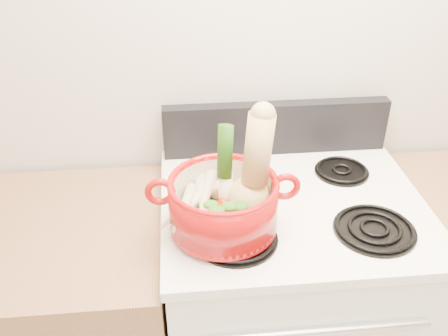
{
  "coord_description": "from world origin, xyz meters",
  "views": [
    {
      "loc": [
        -0.32,
        0.22,
        1.82
      ],
      "look_at": [
        -0.22,
        1.26,
        1.16
      ],
      "focal_mm": 40.0,
      "sensor_mm": 36.0,
      "label": 1
    }
  ],
  "objects": [
    {
      "name": "parsnip_3",
      "position": [
        -0.33,
        1.28,
        1.03
      ],
      "size": [
        0.09,
        0.18,
        0.05
      ],
      "primitive_type": "cone",
      "rotation": [
        1.66,
        0.0,
        -0.35
      ],
      "color": "beige",
      "rests_on": "dutch_oven"
    },
    {
      "name": "dutch_oven",
      "position": [
        -0.22,
        1.28,
        1.04
      ],
      "size": [
        0.3,
        0.3,
        0.14
      ],
      "primitive_type": "cylinder",
      "rotation": [
        0.0,
        0.0,
        -0.03
      ],
      "color": "#9C0A0A",
      "rests_on": "burner_front_left"
    },
    {
      "name": "leek",
      "position": [
        -0.21,
        1.31,
        1.13
      ],
      "size": [
        0.06,
        0.09,
        0.27
      ],
      "primitive_type": "cylinder",
      "rotation": [
        -0.15,
        0.0,
        -0.3
      ],
      "color": "silver",
      "rests_on": "dutch_oven"
    },
    {
      "name": "control_backsplash",
      "position": [
        0.0,
        1.7,
        1.04
      ],
      "size": [
        0.76,
        0.05,
        0.18
      ],
      "primitive_type": "cube",
      "color": "black",
      "rests_on": "cooktop"
    },
    {
      "name": "carrot_2",
      "position": [
        -0.22,
        1.26,
        1.03
      ],
      "size": [
        0.05,
        0.17,
        0.05
      ],
      "primitive_type": "cone",
      "rotation": [
        1.66,
        0.0,
        0.08
      ],
      "color": "#D0570A",
      "rests_on": "dutch_oven"
    },
    {
      "name": "parsnip_2",
      "position": [
        -0.27,
        1.32,
        1.04
      ],
      "size": [
        0.05,
        0.22,
        0.06
      ],
      "primitive_type": "cone",
      "rotation": [
        1.66,
        0.0,
        0.01
      ],
      "color": "beige",
      "rests_on": "dutch_oven"
    },
    {
      "name": "burner_front_left",
      "position": [
        -0.19,
        1.24,
        0.96
      ],
      "size": [
        0.22,
        0.22,
        0.02
      ],
      "primitive_type": "cylinder",
      "color": "black",
      "rests_on": "cooktop"
    },
    {
      "name": "burner_back_right",
      "position": [
        0.19,
        1.54,
        0.96
      ],
      "size": [
        0.17,
        0.17,
        0.02
      ],
      "primitive_type": "cylinder",
      "color": "black",
      "rests_on": "cooktop"
    },
    {
      "name": "carrot_1",
      "position": [
        -0.25,
        1.25,
        1.02
      ],
      "size": [
        0.06,
        0.14,
        0.04
      ],
      "primitive_type": "cone",
      "rotation": [
        1.66,
        0.0,
        -0.21
      ],
      "color": "#C74809",
      "rests_on": "dutch_oven"
    },
    {
      "name": "carrot_3",
      "position": [
        -0.23,
        1.21,
        1.03
      ],
      "size": [
        0.07,
        0.12,
        0.04
      ],
      "primitive_type": "cone",
      "rotation": [
        1.66,
        0.0,
        -0.38
      ],
      "color": "#DA410A",
      "rests_on": "dutch_oven"
    },
    {
      "name": "pot_handle_right",
      "position": [
        -0.06,
        1.28,
        1.09
      ],
      "size": [
        0.08,
        0.02,
        0.08
      ],
      "primitive_type": "torus",
      "rotation": [
        1.57,
        0.0,
        -0.03
      ],
      "color": "#9C0A0A",
      "rests_on": "dutch_oven"
    },
    {
      "name": "burner_front_right",
      "position": [
        0.19,
        1.24,
        0.96
      ],
      "size": [
        0.22,
        0.22,
        0.02
      ],
      "primitive_type": "cylinder",
      "color": "black",
      "rests_on": "cooktop"
    },
    {
      "name": "parsnip_4",
      "position": [
        -0.26,
        1.32,
        1.04
      ],
      "size": [
        0.09,
        0.22,
        0.06
      ],
      "primitive_type": "cone",
      "rotation": [
        1.66,
        0.0,
        -0.25
      ],
      "color": "beige",
      "rests_on": "dutch_oven"
    },
    {
      "name": "stove_body",
      "position": [
        0.0,
        1.4,
        0.46
      ],
      "size": [
        0.76,
        0.65,
        0.92
      ],
      "primitive_type": "cube",
      "color": "white",
      "rests_on": "floor"
    },
    {
      "name": "burner_back_left",
      "position": [
        -0.19,
        1.54,
        0.96
      ],
      "size": [
        0.17,
        0.17,
        0.02
      ],
      "primitive_type": "cylinder",
      "color": "black",
      "rests_on": "cooktop"
    },
    {
      "name": "squash",
      "position": [
        -0.15,
        1.3,
        1.14
      ],
      "size": [
        0.18,
        0.17,
        0.3
      ],
      "primitive_type": null,
      "rotation": [
        0.0,
        0.09,
        0.41
      ],
      "color": "tan",
      "rests_on": "dutch_oven"
    },
    {
      "name": "parsnip_1",
      "position": [
        -0.32,
        1.3,
        1.03
      ],
      "size": [
        0.17,
        0.16,
        0.06
      ],
      "primitive_type": "cone",
      "rotation": [
        1.66,
        0.0,
        -0.83
      ],
      "color": "beige",
      "rests_on": "dutch_oven"
    },
    {
      "name": "wall_back",
      "position": [
        0.0,
        1.75,
        1.3
      ],
      "size": [
        3.5,
        0.02,
        2.6
      ],
      "primitive_type": "cube",
      "color": "beige",
      "rests_on": "floor"
    },
    {
      "name": "pot_handle_left",
      "position": [
        -0.38,
        1.29,
        1.09
      ],
      "size": [
        0.08,
        0.02,
        0.08
      ],
      "primitive_type": "torus",
      "rotation": [
        1.57,
        0.0,
        -0.03
      ],
      "color": "#9C0A0A",
      "rests_on": "dutch_oven"
    },
    {
      "name": "oven_handle",
      "position": [
        0.0,
        1.06,
        0.78
      ],
      "size": [
        0.6,
        0.02,
        0.02
      ],
      "primitive_type": "cylinder",
      "rotation": [
        0.0,
        1.57,
        0.0
      ],
      "color": "silver",
      "rests_on": "stove_body"
    },
    {
      "name": "parsnip_0",
      "position": [
        -0.27,
        1.32,
        1.02
      ],
      "size": [
        0.04,
        0.2,
        0.06
      ],
      "primitive_type": "cone",
      "rotation": [
        1.66,
        0.0,
        -0.02
      ],
      "color": "beige",
      "rests_on": "dutch_oven"
    },
    {
      "name": "carrot_4",
      "position": [
        -0.21,
        1.26,
        1.04
      ],
      "size": [
        0.07,
        0.18,
        0.05
      ],
      "primitive_type": "cone",
      "rotation": [
        1.66,
        0.0,
        0.25
      ],
      "color": "#D13B0A",
      "rests_on": "dutch_oven"
    },
    {
      "name": "carrot_0",
      "position": [
        -0.26,
        1.23,
        1.01
      ],
      "size": [
        0.04,
        0.15,
        0.04
      ],
      "primitive_type": "cone",
      "rotation": [
        1.66,
        0.0,
        0.09
      ],
      "color": "#D0630A",
      "rests_on": "dutch_oven"
    },
    {
      "name": "cooktop",
      "position": [
        0.0,
        1.4,
        0.93
      ],
      "size": [
        0.78,
        0.67,
        0.03
      ],
      "primitive_type": "cube",
      "color": "white",
      "rests_on": "stove_body"
    },
    {
      "name": "ginger",
      "position": [
        -0.22,
        1.37,
        1.02
      ],
      "size": [
        0.11,
        0.1,
        0.05
      ],
      "primitive_type": "ellipsoid",
      "rotation": [
        0.0,
        0.0,
        -0.41
      ],
      "color": "tan",
      "rests_on": "dutch_oven"
    }
  ]
}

